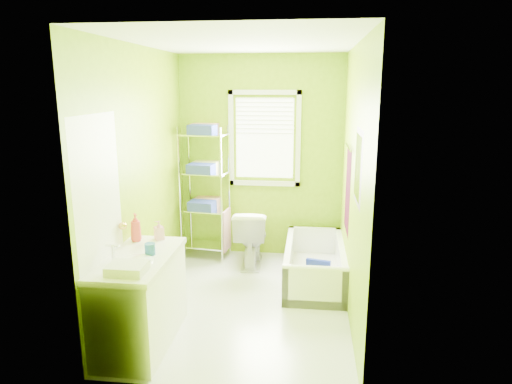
# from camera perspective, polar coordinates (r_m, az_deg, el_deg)

# --- Properties ---
(ground) EXTENTS (2.90, 2.90, 0.00)m
(ground) POSITION_cam_1_polar(r_m,az_deg,el_deg) (4.93, -1.32, -13.47)
(ground) COLOR silver
(ground) RESTS_ON ground
(room_envelope) EXTENTS (2.14, 2.94, 2.62)m
(room_envelope) POSITION_cam_1_polar(r_m,az_deg,el_deg) (4.46, -1.43, 4.59)
(room_envelope) COLOR #7BA307
(room_envelope) RESTS_ON ground
(window) EXTENTS (0.92, 0.05, 1.22)m
(window) POSITION_cam_1_polar(r_m,az_deg,el_deg) (5.85, 1.08, 7.30)
(window) COLOR white
(window) RESTS_ON ground
(door) EXTENTS (0.09, 0.80, 2.00)m
(door) POSITION_cam_1_polar(r_m,az_deg,el_deg) (3.95, -18.69, -5.42)
(door) COLOR white
(door) RESTS_ON ground
(right_wall_decor) EXTENTS (0.04, 1.48, 1.17)m
(right_wall_decor) POSITION_cam_1_polar(r_m,az_deg,el_deg) (4.45, 11.86, 1.33)
(right_wall_decor) COLOR #3D0719
(right_wall_decor) RESTS_ON ground
(bathtub) EXTENTS (0.66, 1.42, 0.46)m
(bathtub) POSITION_cam_1_polar(r_m,az_deg,el_deg) (5.34, 7.31, -9.66)
(bathtub) COLOR white
(bathtub) RESTS_ON ground
(toilet) EXTENTS (0.44, 0.73, 0.73)m
(toilet) POSITION_cam_1_polar(r_m,az_deg,el_deg) (5.74, -0.62, -5.61)
(toilet) COLOR white
(toilet) RESTS_ON ground
(vanity) EXTENTS (0.55, 1.07, 1.07)m
(vanity) POSITION_cam_1_polar(r_m,az_deg,el_deg) (4.16, -14.28, -12.63)
(vanity) COLOR white
(vanity) RESTS_ON ground
(wire_shelf_unit) EXTENTS (0.62, 0.50, 1.74)m
(wire_shelf_unit) POSITION_cam_1_polar(r_m,az_deg,el_deg) (5.86, -6.30, 1.85)
(wire_shelf_unit) COLOR silver
(wire_shelf_unit) RESTS_ON ground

